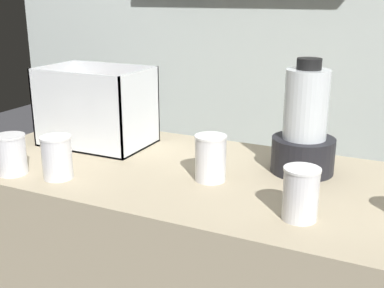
{
  "coord_description": "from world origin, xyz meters",
  "views": [
    {
      "loc": [
        0.57,
        -1.18,
        1.39
      ],
      "look_at": [
        0.0,
        0.0,
        0.98
      ],
      "focal_mm": 45.26,
      "sensor_mm": 36.0,
      "label": 1
    }
  ],
  "objects": [
    {
      "name": "back_wall_unit",
      "position": [
        -0.0,
        0.77,
        1.26
      ],
      "size": [
        2.6,
        0.24,
        2.5
      ],
      "color": "silver",
      "rests_on": "ground_plane"
    },
    {
      "name": "carrot_display_bin",
      "position": [
        -0.4,
        0.1,
        0.98
      ],
      "size": [
        0.35,
        0.23,
        0.26
      ],
      "color": "white",
      "rests_on": "counter"
    },
    {
      "name": "blender_pitcher",
      "position": [
        0.29,
        0.13,
        1.02
      ],
      "size": [
        0.18,
        0.18,
        0.32
      ],
      "color": "black",
      "rests_on": "counter"
    },
    {
      "name": "juice_cup_carrot_left",
      "position": [
        -0.45,
        -0.24,
        0.95
      ],
      "size": [
        0.09,
        0.09,
        0.11
      ],
      "color": "white",
      "rests_on": "counter"
    },
    {
      "name": "juice_cup_carrot_middle",
      "position": [
        -0.31,
        -0.21,
        0.95
      ],
      "size": [
        0.08,
        0.08,
        0.12
      ],
      "color": "white",
      "rests_on": "counter"
    },
    {
      "name": "juice_cup_orange_right",
      "position": [
        0.08,
        -0.04,
        0.96
      ],
      "size": [
        0.09,
        0.09,
        0.13
      ],
      "color": "white",
      "rests_on": "counter"
    },
    {
      "name": "juice_cup_beet_far_right",
      "position": [
        0.35,
        -0.18,
        0.96
      ],
      "size": [
        0.08,
        0.08,
        0.12
      ],
      "color": "white",
      "rests_on": "counter"
    }
  ]
}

